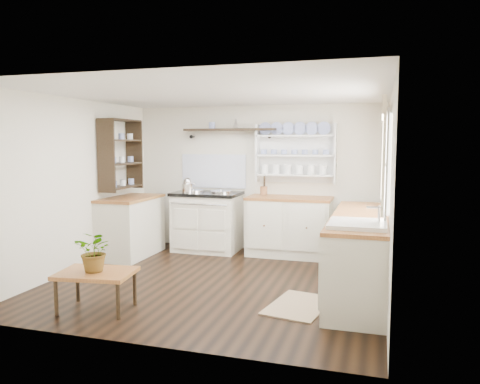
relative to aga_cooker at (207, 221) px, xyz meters
The scene contains 19 objects.
floor 1.79m from the aga_cooker, 65.41° to the right, with size 4.00×3.80×0.01m, color black.
wall_back 1.04m from the aga_cooker, 24.70° to the left, with size 4.00×0.02×2.30m, color silver.
wall_right 3.21m from the aga_cooker, 30.01° to the right, with size 0.02×3.80×2.30m, color silver.
wall_left 2.14m from the aga_cooker, 129.24° to the right, with size 0.02×3.80×2.30m, color silver.
ceiling 2.51m from the aga_cooker, 65.41° to the right, with size 4.00×3.80×0.01m, color white.
window 3.21m from the aga_cooker, 28.03° to the right, with size 0.08×1.55×1.22m.
aga_cooker is the anchor object (origin of this frame).
back_cabinets 1.32m from the aga_cooker, ahead, with size 1.27×0.63×0.90m.
right_cabinets 2.83m from the aga_cooker, 31.29° to the right, with size 0.62×2.43×0.90m.
belfast_sink 3.30m from the aga_cooker, 42.55° to the right, with size 0.55×0.60×0.45m.
left_cabinets 1.19m from the aga_cooker, 145.70° to the right, with size 0.62×1.13×0.90m.
plate_rack 1.77m from the aga_cooker, 12.12° to the left, with size 1.20×0.22×0.90m.
high_shelf 1.48m from the aga_cooker, 33.11° to the left, with size 1.50×0.29×0.16m.
left_shelving 1.69m from the aga_cooker, 149.16° to the right, with size 0.28×0.80×1.05m, color black.
kettle 0.65m from the aga_cooker, 156.85° to the right, with size 0.19×0.19×0.23m, color silver, non-canonical shape.
utensil_crock 1.03m from the aga_cooker, ahead, with size 0.11×0.11×0.13m, color #915B35.
center_table 2.86m from the aga_cooker, 92.70° to the right, with size 0.82×0.63×0.41m.
potted_plant 2.86m from the aga_cooker, 92.70° to the right, with size 0.38×0.33×0.42m, color #3F7233.
floor_rug 2.86m from the aga_cooker, 49.44° to the right, with size 0.55×0.85×0.02m, color olive.
Camera 1 is at (1.90, -5.32, 1.71)m, focal length 35.00 mm.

